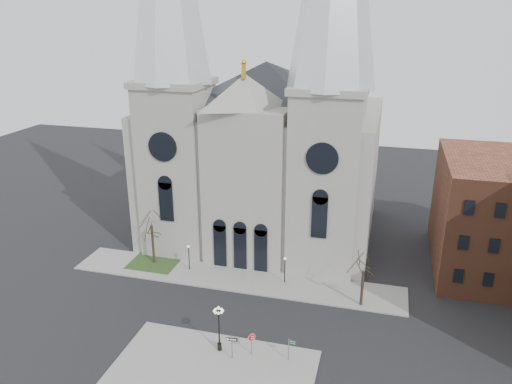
% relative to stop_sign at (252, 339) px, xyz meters
% --- Properties ---
extents(ground, '(160.00, 160.00, 0.00)m').
position_rel_stop_sign_xyz_m(ground, '(-5.80, 2.14, -1.78)').
color(ground, black).
rests_on(ground, ground).
extents(sidewalk_near, '(18.00, 10.00, 0.14)m').
position_rel_stop_sign_xyz_m(sidewalk_near, '(-2.80, -2.86, -1.71)').
color(sidewalk_near, gray).
rests_on(sidewalk_near, ground).
extents(sidewalk_far, '(40.00, 6.00, 0.14)m').
position_rel_stop_sign_xyz_m(sidewalk_far, '(-5.80, 13.14, -1.71)').
color(sidewalk_far, gray).
rests_on(sidewalk_far, ground).
extents(grass_patch, '(6.00, 5.00, 0.18)m').
position_rel_stop_sign_xyz_m(grass_patch, '(-16.80, 14.14, -1.69)').
color(grass_patch, '#26401B').
rests_on(grass_patch, ground).
extents(cathedral, '(33.00, 26.66, 54.00)m').
position_rel_stop_sign_xyz_m(cathedral, '(-5.80, 25.00, 16.70)').
color(cathedral, '#9C9992').
rests_on(cathedral, ground).
extents(bg_building_brick, '(14.00, 18.00, 14.00)m').
position_rel_stop_sign_xyz_m(bg_building_brick, '(24.20, 24.14, 5.22)').
color(bg_building_brick, brown).
rests_on(bg_building_brick, ground).
extents(tree_left, '(3.20, 3.20, 7.50)m').
position_rel_stop_sign_xyz_m(tree_left, '(-16.80, 14.14, 3.80)').
color(tree_left, black).
rests_on(tree_left, ground).
extents(tree_right, '(3.20, 3.20, 6.00)m').
position_rel_stop_sign_xyz_m(tree_right, '(9.20, 11.14, 2.69)').
color(tree_right, black).
rests_on(tree_right, ground).
extents(ped_lamp_left, '(0.32, 0.32, 3.26)m').
position_rel_stop_sign_xyz_m(ped_lamp_left, '(-11.80, 13.64, 0.55)').
color(ped_lamp_left, black).
rests_on(ped_lamp_left, sidewalk_far).
extents(ped_lamp_right, '(0.32, 0.32, 3.26)m').
position_rel_stop_sign_xyz_m(ped_lamp_right, '(0.20, 13.64, 0.55)').
color(ped_lamp_right, black).
rests_on(ped_lamp_right, sidewalk_far).
extents(stop_sign, '(0.78, 0.30, 2.28)m').
position_rel_stop_sign_xyz_m(stop_sign, '(0.00, 0.00, 0.00)').
color(stop_sign, slate).
rests_on(stop_sign, sidewalk_near).
extents(globe_lamp, '(1.29, 1.29, 4.73)m').
position_rel_stop_sign_xyz_m(globe_lamp, '(-3.10, -0.19, 1.33)').
color(globe_lamp, black).
rests_on(globe_lamp, sidewalk_near).
extents(one_way_sign, '(1.04, 0.19, 2.38)m').
position_rel_stop_sign_xyz_m(one_way_sign, '(-1.57, -1.05, -0.05)').
color(one_way_sign, slate).
rests_on(one_way_sign, sidewalk_near).
extents(street_name_sign, '(0.73, 0.12, 2.29)m').
position_rel_stop_sign_xyz_m(street_name_sign, '(3.53, 0.06, -0.29)').
color(street_name_sign, slate).
rests_on(street_name_sign, sidewalk_near).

